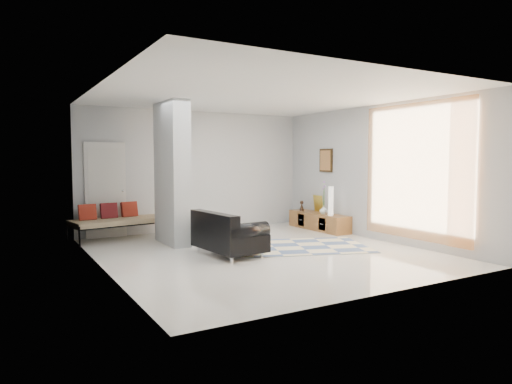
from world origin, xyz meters
TOP-DOWN VIEW (x-y plane):
  - floor at (0.00, 0.00)m, footprint 6.00×6.00m
  - ceiling at (0.00, 0.00)m, footprint 6.00×6.00m
  - wall_back at (0.00, 3.00)m, footprint 6.00×0.00m
  - wall_front at (0.00, -3.00)m, footprint 6.00×0.00m
  - wall_left at (-2.75, 0.00)m, footprint 0.00×6.00m
  - wall_right at (2.75, 0.00)m, footprint 0.00×6.00m
  - partition_column at (-1.10, 1.60)m, footprint 0.35×1.20m
  - hallway_door at (-2.10, 2.96)m, footprint 0.85×0.06m
  - curtain at (2.67, -1.15)m, footprint 0.00×2.55m
  - wall_art at (2.72, 1.56)m, footprint 0.04×0.45m
  - media_console at (2.52, 1.56)m, footprint 0.45×1.86m
  - loveseat at (-0.64, 0.09)m, footprint 0.95×1.47m
  - daybed at (-1.93, 2.62)m, footprint 2.05×1.12m
  - area_rug at (0.90, 0.04)m, footprint 2.93×2.43m
  - cylinder_lamp at (2.50, 1.09)m, footprint 0.12×0.12m
  - bronze_figurine at (2.47, 2.18)m, footprint 0.13×0.13m
  - vase at (2.47, 1.31)m, footprint 0.21×0.21m

SIDE VIEW (x-z plane):
  - floor at x=0.00m, z-range 0.00..0.00m
  - area_rug at x=0.90m, z-range 0.00..0.01m
  - media_console at x=2.52m, z-range -0.20..0.60m
  - loveseat at x=-0.64m, z-range -0.02..0.74m
  - daybed at x=-1.93m, z-range 0.03..0.79m
  - vase at x=2.47m, z-range 0.40..0.60m
  - bronze_figurine at x=2.47m, z-range 0.40..0.64m
  - cylinder_lamp at x=2.50m, z-range 0.40..1.05m
  - hallway_door at x=-2.10m, z-range 0.00..2.04m
  - partition_column at x=-1.10m, z-range 0.00..2.80m
  - wall_back at x=0.00m, z-range -1.60..4.40m
  - wall_front at x=0.00m, z-range -1.60..4.40m
  - wall_left at x=-2.75m, z-range -1.60..4.40m
  - wall_right at x=2.75m, z-range -1.60..4.40m
  - curtain at x=2.67m, z-range 0.17..2.72m
  - wall_art at x=2.72m, z-range 1.38..1.92m
  - ceiling at x=0.00m, z-range 2.80..2.80m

